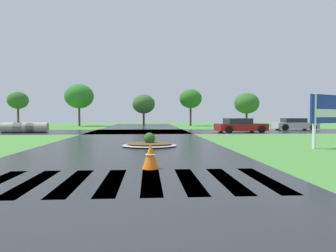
# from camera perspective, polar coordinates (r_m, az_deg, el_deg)

# --- Properties ---
(asphalt_roadway) EXTENTS (9.00, 80.00, 0.01)m
(asphalt_roadway) POSITION_cam_1_polar(r_m,az_deg,el_deg) (13.63, -7.26, -4.43)
(asphalt_roadway) COLOR #232628
(asphalt_roadway) RESTS_ON ground
(asphalt_cross_road) EXTENTS (90.00, 8.10, 0.01)m
(asphalt_cross_road) POSITION_cam_1_polar(r_m,az_deg,el_deg) (28.42, -5.44, -1.04)
(asphalt_cross_road) COLOR #232628
(asphalt_cross_road) RESTS_ON ground
(crosswalk_stripes) EXTENTS (7.65, 2.96, 0.01)m
(crosswalk_stripes) POSITION_cam_1_polar(r_m,az_deg,el_deg) (7.27, -10.42, -10.20)
(crosswalk_stripes) COLOR white
(crosswalk_stripes) RESTS_ON ground
(estate_billboard) EXTENTS (2.32, 1.30, 2.56)m
(estate_billboard) POSITION_cam_1_polar(r_m,az_deg,el_deg) (16.31, 27.69, 2.40)
(estate_billboard) COLOR white
(estate_billboard) RESTS_ON ground
(median_island) EXTENTS (2.69, 2.28, 0.68)m
(median_island) POSITION_cam_1_polar(r_m,az_deg,el_deg) (14.94, -3.50, -3.35)
(median_island) COLOR #9E9B93
(median_island) RESTS_ON ground
(car_blue_compact) EXTENTS (4.27, 2.23, 1.22)m
(car_blue_compact) POSITION_cam_1_polar(r_m,az_deg,el_deg) (33.83, 22.72, 0.30)
(car_blue_compact) COLOR #B7B7BF
(car_blue_compact) RESTS_ON ground
(car_silver_hatch) EXTENTS (4.61, 2.55, 1.26)m
(car_silver_hatch) POSITION_cam_1_polar(r_m,az_deg,el_deg) (27.63, 13.40, 0.06)
(car_silver_hatch) COLOR maroon
(car_silver_hatch) RESTS_ON ground
(drainage_pipe_stack) EXTENTS (3.85, 1.10, 0.91)m
(drainage_pipe_stack) POSITION_cam_1_polar(r_m,az_deg,el_deg) (28.97, -25.28, -0.28)
(drainage_pipe_stack) COLOR #9E9B93
(drainage_pipe_stack) RESTS_ON ground
(traffic_cone) EXTENTS (0.48, 0.48, 0.75)m
(traffic_cone) POSITION_cam_1_polar(r_m,az_deg,el_deg) (8.74, -3.32, -5.68)
(traffic_cone) COLOR orange
(traffic_cone) RESTS_ON ground
(background_treeline) EXTENTS (35.89, 5.06, 5.88)m
(background_treeline) POSITION_cam_1_polar(r_m,az_deg,el_deg) (43.15, -5.43, 4.88)
(background_treeline) COLOR #4C3823
(background_treeline) RESTS_ON ground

